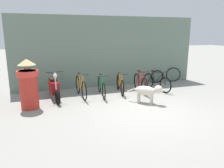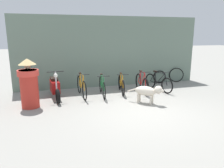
{
  "view_description": "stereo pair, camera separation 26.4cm",
  "coord_description": "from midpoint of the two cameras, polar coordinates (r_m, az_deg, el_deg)",
  "views": [
    {
      "loc": [
        -2.98,
        -5.7,
        2.36
      ],
      "look_at": [
        -0.67,
        1.19,
        0.65
      ],
      "focal_mm": 35.0,
      "sensor_mm": 36.0,
      "label": 1
    },
    {
      "loc": [
        -2.73,
        -5.78,
        2.36
      ],
      "look_at": [
        -0.67,
        1.19,
        0.65
      ],
      "focal_mm": 35.0,
      "sensor_mm": 36.0,
      "label": 2
    }
  ],
  "objects": [
    {
      "name": "bicycle_2",
      "position": [
        8.78,
        3.3,
        -0.15
      ],
      "size": [
        0.47,
        1.59,
        0.82
      ],
      "rotation": [
        0.0,
        0.0,
        -1.76
      ],
      "color": "black",
      "rests_on": "ground"
    },
    {
      "name": "motorcycle",
      "position": [
        8.21,
        -13.8,
        -0.9
      ],
      "size": [
        0.58,
        1.91,
        1.07
      ],
      "rotation": [
        0.0,
        0.0,
        -1.48
      ],
      "color": "black",
      "rests_on": "ground"
    },
    {
      "name": "bicycle_4",
      "position": [
        9.3,
        12.8,
        0.37
      ],
      "size": [
        0.52,
        1.63,
        0.84
      ],
      "rotation": [
        0.0,
        0.0,
        -1.34
      ],
      "color": "black",
      "rests_on": "ground"
    },
    {
      "name": "bicycle_1",
      "position": [
        8.35,
        -1.67,
        -0.7
      ],
      "size": [
        0.46,
        1.7,
        0.84
      ],
      "rotation": [
        0.0,
        0.0,
        -1.69
      ],
      "color": "black",
      "rests_on": "ground"
    },
    {
      "name": "person_in_robes",
      "position": [
        7.36,
        -19.92,
        0.16
      ],
      "size": [
        0.91,
        0.91,
        1.59
      ],
      "rotation": [
        0.0,
        0.0,
        3.71
      ],
      "color": "#B72D23",
      "rests_on": "ground"
    },
    {
      "name": "bicycle_3",
      "position": [
        8.89,
        8.63,
        0.11
      ],
      "size": [
        0.46,
        1.64,
        0.9
      ],
      "rotation": [
        0.0,
        0.0,
        -1.68
      ],
      "color": "black",
      "rests_on": "ground"
    },
    {
      "name": "spare_tire_right",
      "position": [
        11.16,
        17.1,
        2.26
      ],
      "size": [
        0.67,
        0.3,
        0.7
      ],
      "rotation": [
        0.0,
        0.0,
        -0.38
      ],
      "color": "black",
      "rests_on": "ground"
    },
    {
      "name": "shop_wall_back",
      "position": [
        9.83,
        0.48,
        8.42
      ],
      "size": [
        8.34,
        0.2,
        3.07
      ],
      "color": "slate",
      "rests_on": "ground"
    },
    {
      "name": "stray_dog",
      "position": [
        7.49,
        10.37,
        -1.86
      ],
      "size": [
        1.01,
        0.96,
        0.66
      ],
      "rotation": [
        0.0,
        0.0,
        5.53
      ],
      "color": "beige",
      "rests_on": "ground"
    },
    {
      "name": "spare_tire_left",
      "position": [
        10.71,
        13.01,
        1.84
      ],
      "size": [
        0.62,
        0.17,
        0.62
      ],
      "rotation": [
        0.0,
        0.0,
        -0.18
      ],
      "color": "black",
      "rests_on": "ground"
    },
    {
      "name": "ground_plane",
      "position": [
        6.83,
        9.44,
        -7.16
      ],
      "size": [
        60.0,
        60.0,
        0.0
      ],
      "primitive_type": "plane",
      "color": "gray"
    },
    {
      "name": "bicycle_0",
      "position": [
        8.28,
        -7.05,
        -0.71
      ],
      "size": [
        0.46,
        1.76,
        0.92
      ],
      "rotation": [
        0.0,
        0.0,
        -1.53
      ],
      "color": "black",
      "rests_on": "ground"
    }
  ]
}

